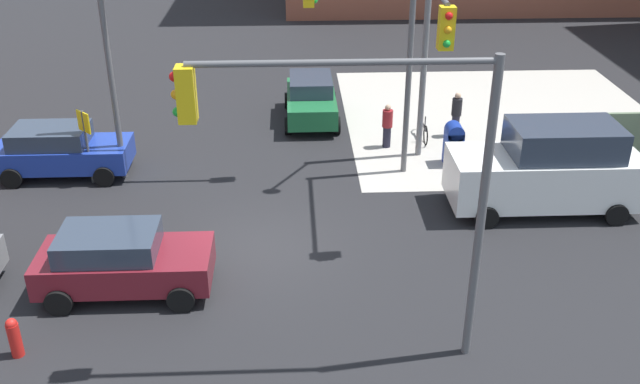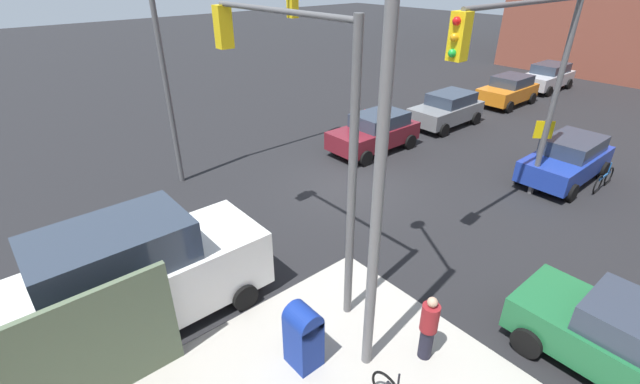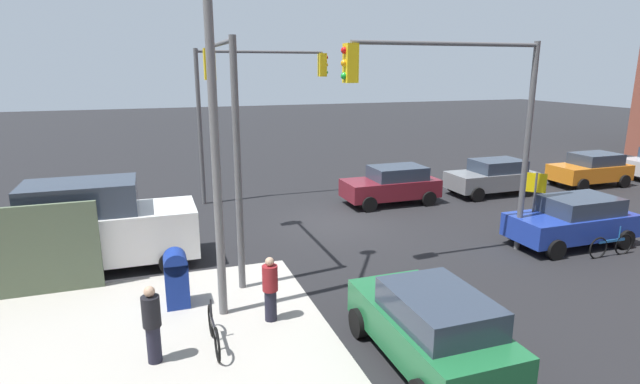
# 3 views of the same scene
# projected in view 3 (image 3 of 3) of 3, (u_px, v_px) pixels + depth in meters

# --- Properties ---
(ground_plane) EXTENTS (120.00, 120.00, 0.00)m
(ground_plane) POSITION_uv_depth(u_px,v_px,m) (338.00, 223.00, 18.96)
(ground_plane) COLOR black
(traffic_signal_nw_corner) EXTENTS (6.31, 0.36, 6.50)m
(traffic_signal_nw_corner) POSITION_uv_depth(u_px,v_px,m) (463.00, 105.00, 14.35)
(traffic_signal_nw_corner) COLOR #59595B
(traffic_signal_nw_corner) RESTS_ON ground
(traffic_signal_se_corner) EXTENTS (5.79, 0.36, 6.50)m
(traffic_signal_se_corner) POSITION_uv_depth(u_px,v_px,m) (251.00, 94.00, 21.23)
(traffic_signal_se_corner) COLOR #59595B
(traffic_signal_se_corner) RESTS_ON ground
(traffic_signal_ne_corner) EXTENTS (0.36, 4.99, 6.50)m
(traffic_signal_ne_corner) POSITION_uv_depth(u_px,v_px,m) (224.00, 109.00, 14.01)
(traffic_signal_ne_corner) COLOR #59595B
(traffic_signal_ne_corner) RESTS_ON ground
(street_lamp_corner) EXTENTS (1.64, 2.32, 8.00)m
(street_lamp_corner) POSITION_uv_depth(u_px,v_px,m) (220.00, 115.00, 11.20)
(street_lamp_corner) COLOR slate
(street_lamp_corner) RESTS_ON ground
(warning_sign_two_way) EXTENTS (0.48, 0.48, 2.40)m
(warning_sign_two_way) POSITION_uv_depth(u_px,v_px,m) (535.00, 195.00, 16.53)
(warning_sign_two_way) COLOR #4C4C4C
(warning_sign_two_way) RESTS_ON ground
(mailbox_blue) EXTENTS (0.56, 0.64, 1.43)m
(mailbox_blue) POSITION_uv_depth(u_px,v_px,m) (176.00, 277.00, 12.22)
(mailbox_blue) COLOR navy
(mailbox_blue) RESTS_ON ground
(fire_hydrant) EXTENTS (0.26, 0.26, 0.94)m
(fire_hydrant) POSITION_uv_depth(u_px,v_px,m) (403.00, 179.00, 24.28)
(fire_hydrant) COLOR red
(fire_hydrant) RESTS_ON ground
(coupe_maroon) EXTENTS (4.07, 2.02, 1.62)m
(coupe_maroon) POSITION_uv_depth(u_px,v_px,m) (392.00, 184.00, 21.49)
(coupe_maroon) COLOR maroon
(coupe_maroon) RESTS_ON ground
(coupe_green) EXTENTS (2.02, 3.97, 1.62)m
(coupe_green) POSITION_uv_depth(u_px,v_px,m) (430.00, 325.00, 9.75)
(coupe_green) COLOR #1E6638
(coupe_green) RESTS_ON ground
(sedan_gray) EXTENTS (3.99, 2.02, 1.62)m
(sedan_gray) POSITION_uv_depth(u_px,v_px,m) (492.00, 177.00, 23.04)
(sedan_gray) COLOR slate
(sedan_gray) RESTS_ON ground
(hatchback_blue) EXTENTS (4.16, 2.02, 1.62)m
(hatchback_blue) POSITION_uv_depth(u_px,v_px,m) (573.00, 220.00, 16.45)
(hatchback_blue) COLOR #1E389E
(hatchback_blue) RESTS_ON ground
(coupe_orange) EXTENTS (3.86, 2.02, 1.62)m
(coupe_orange) POSITION_uv_depth(u_px,v_px,m) (591.00, 169.00, 24.75)
(coupe_orange) COLOR orange
(coupe_orange) RESTS_ON ground
(van_white_delivery) EXTENTS (5.40, 2.32, 2.62)m
(van_white_delivery) POSITION_uv_depth(u_px,v_px,m) (96.00, 227.00, 14.39)
(van_white_delivery) COLOR white
(van_white_delivery) RESTS_ON ground
(pedestrian_crossing) EXTENTS (0.36, 0.36, 1.64)m
(pedestrian_crossing) POSITION_uv_depth(u_px,v_px,m) (152.00, 323.00, 9.81)
(pedestrian_crossing) COLOR black
(pedestrian_crossing) RESTS_ON ground
(pedestrian_waiting) EXTENTS (0.36, 0.36, 1.57)m
(pedestrian_waiting) POSITION_uv_depth(u_px,v_px,m) (270.00, 288.00, 11.47)
(pedestrian_waiting) COLOR maroon
(pedestrian_waiting) RESTS_ON ground
(bicycle_leaning_on_fence) EXTENTS (0.05, 1.75, 0.97)m
(bicycle_leaning_on_fence) POSITION_uv_depth(u_px,v_px,m) (214.00, 331.00, 10.50)
(bicycle_leaning_on_fence) COLOR black
(bicycle_leaning_on_fence) RESTS_ON ground
(bicycle_at_crosswalk) EXTENTS (1.75, 0.05, 0.97)m
(bicycle_at_crosswalk) POSITION_uv_depth(u_px,v_px,m) (611.00, 246.00, 15.53)
(bicycle_at_crosswalk) COLOR black
(bicycle_at_crosswalk) RESTS_ON ground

